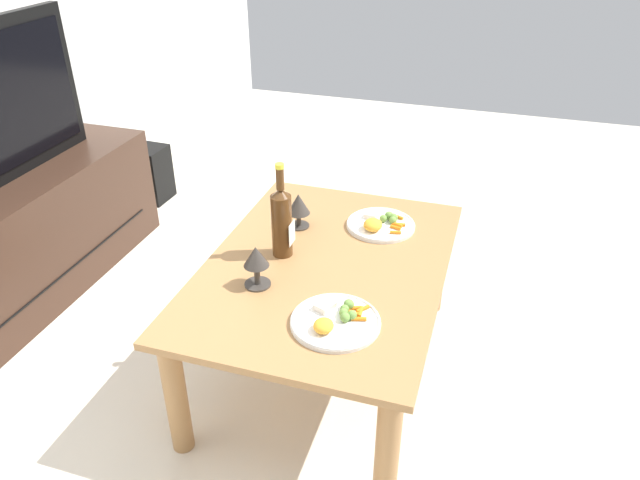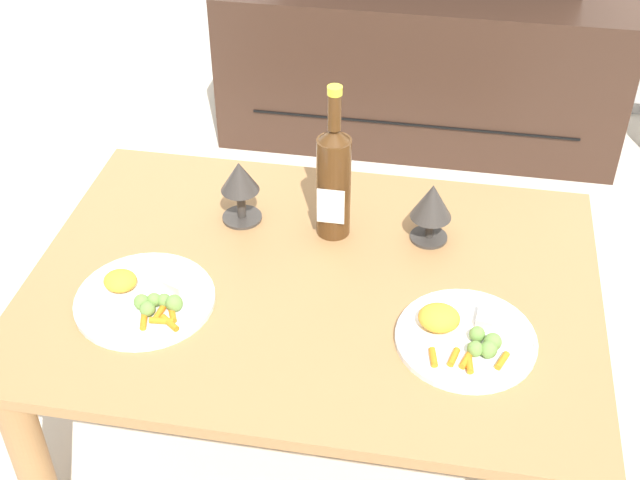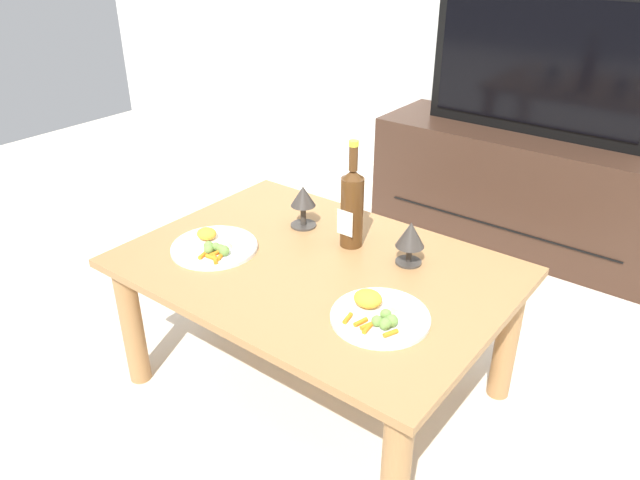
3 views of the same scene
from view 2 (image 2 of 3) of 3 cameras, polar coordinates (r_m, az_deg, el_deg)
name	(u,v)px [view 2 (image 2 of 3)]	position (r m, az deg, el deg)	size (l,w,h in m)	color
ground_plane	(314,433)	(2.00, -0.41, -12.88)	(6.40, 6.40, 0.00)	beige
dining_table	(313,309)	(1.72, -0.47, -4.66)	(1.12, 0.79, 0.47)	#9E7042
tv_stand	(421,64)	(2.93, 6.80, 11.70)	(1.33, 0.45, 0.53)	#382319
wine_bottle	(334,178)	(1.71, 0.93, 4.21)	(0.07, 0.07, 0.34)	#4C2D14
goblet_left	(240,181)	(1.78, -5.44, 3.96)	(0.09, 0.09, 0.14)	#38332D
goblet_right	(432,204)	(1.73, 7.55, 2.43)	(0.09, 0.09, 0.13)	#38332D
dinner_plate_left	(145,297)	(1.64, -11.71, -3.82)	(0.27, 0.27, 0.05)	white
dinner_plate_right	(465,336)	(1.55, 9.72, -6.38)	(0.26, 0.26, 0.05)	white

